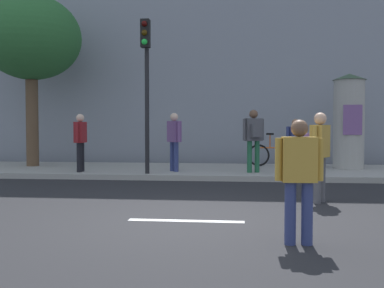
{
  "coord_description": "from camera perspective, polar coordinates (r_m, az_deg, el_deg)",
  "views": [
    {
      "loc": [
        0.81,
        -6.8,
        1.47
      ],
      "look_at": [
        -0.12,
        2.0,
        1.11
      ],
      "focal_mm": 41.85,
      "sensor_mm": 36.0,
      "label": 1
    }
  ],
  "objects": [
    {
      "name": "pedestrian_in_light_jacket",
      "position": [
        12.97,
        -2.28,
        0.89
      ],
      "size": [
        0.46,
        0.51,
        1.7
      ],
      "color": "navy",
      "rests_on": "sidewalk_curb"
    },
    {
      "name": "sidewalk_curb",
      "position": [
        13.89,
        2.63,
        -3.45
      ],
      "size": [
        36.0,
        4.0,
        0.15
      ],
      "primitive_type": "cube",
      "color": "#9E9B93",
      "rests_on": "ground_plane"
    },
    {
      "name": "poster_column",
      "position": [
        14.65,
        19.36,
        2.83
      ],
      "size": [
        1.02,
        1.02,
        2.94
      ],
      "color": "#9E9B93",
      "rests_on": "sidewalk_curb"
    },
    {
      "name": "ground_plane",
      "position": [
        7.0,
        -0.77,
        -9.79
      ],
      "size": [
        80.0,
        80.0,
        0.0
      ],
      "primitive_type": "plane",
      "color": "#232326"
    },
    {
      "name": "pedestrian_with_backpack",
      "position": [
        12.77,
        13.03,
        0.26
      ],
      "size": [
        0.53,
        0.41,
        1.51
      ],
      "color": "navy",
      "rests_on": "sidewalk_curb"
    },
    {
      "name": "traffic_light",
      "position": [
        12.39,
        -5.87,
        9.28
      ],
      "size": [
        0.24,
        0.45,
        4.19
      ],
      "color": "black",
      "rests_on": "sidewalk_curb"
    },
    {
      "name": "bicycle_leaning",
      "position": [
        14.79,
        10.5,
        -1.34
      ],
      "size": [
        1.76,
        0.35,
        1.09
      ],
      "color": "black",
      "rests_on": "sidewalk_curb"
    },
    {
      "name": "street_tree",
      "position": [
        15.93,
        -19.83,
        12.5
      ],
      "size": [
        3.24,
        3.24,
        5.6
      ],
      "color": "brown",
      "rests_on": "sidewalk_curb"
    },
    {
      "name": "pedestrian_in_red_top",
      "position": [
        12.74,
        7.88,
        1.18
      ],
      "size": [
        0.6,
        0.5,
        1.78
      ],
      "color": "#1E5938",
      "rests_on": "sidewalk_curb"
    },
    {
      "name": "pedestrian_with_bag",
      "position": [
        13.25,
        -14.04,
        0.77
      ],
      "size": [
        0.24,
        0.62,
        1.67
      ],
      "color": "black",
      "rests_on": "sidewalk_curb"
    },
    {
      "name": "lane_markings",
      "position": [
        7.0,
        -0.77,
        -9.75
      ],
      "size": [
        25.8,
        0.16,
        0.01
      ],
      "color": "silver",
      "rests_on": "ground_plane"
    },
    {
      "name": "pedestrian_in_dark_shirt",
      "position": [
        5.68,
        13.44,
        -3.36
      ],
      "size": [
        0.59,
        0.39,
        1.55
      ],
      "color": "navy",
      "rests_on": "ground_plane"
    },
    {
      "name": "building_backdrop",
      "position": [
        19.22,
        3.56,
        14.0
      ],
      "size": [
        36.0,
        5.0,
        10.73
      ],
      "primitive_type": "cube",
      "color": "gray",
      "rests_on": "ground_plane"
    },
    {
      "name": "pedestrian_near_pole",
      "position": [
        8.87,
        15.86,
        -0.56
      ],
      "size": [
        0.52,
        0.57,
        1.72
      ],
      "color": "#4C4C51",
      "rests_on": "ground_plane"
    }
  ]
}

